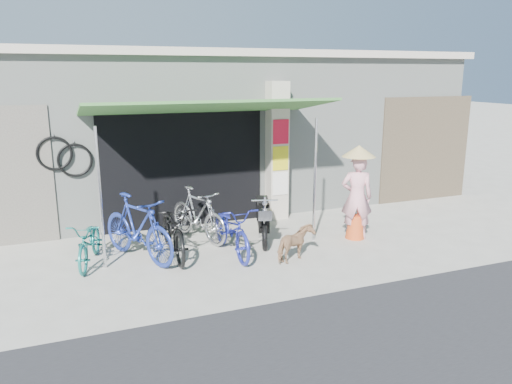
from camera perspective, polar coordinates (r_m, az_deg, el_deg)
name	(u,v)px	position (r m, az deg, el deg)	size (l,w,h in m)	color
ground	(287,259)	(8.81, 3.62, -7.65)	(80.00, 80.00, 0.00)	#AEAA9D
bicycle_shop	(205,126)	(13.07, -5.81, 7.55)	(12.30, 5.30, 3.66)	#A7ADA5
shop_pillar	(277,151)	(10.92, 2.37, 4.66)	(0.42, 0.44, 3.00)	beige
awning	(209,109)	(9.45, -5.44, 9.43)	(4.60, 1.88, 2.72)	#386E31
neighbour_right	(425,149)	(13.28, 18.78, 4.66)	(2.60, 0.06, 2.60)	brown
bike_teal	(90,242)	(8.90, -18.47, -5.44)	(0.52, 1.50, 0.79)	#19746B
bike_blue	(138,228)	(8.82, -13.35, -4.01)	(0.54, 1.91, 1.15)	navy
bike_black	(173,230)	(8.92, -9.42, -4.25)	(0.64, 1.84, 0.97)	black
bike_silver	(198,214)	(9.68, -6.66, -2.53)	(0.48, 1.71, 1.03)	#B5B6BA
bike_navy	(232,229)	(8.89, -2.77, -4.26)	(0.62, 1.77, 0.93)	#202895
street_dog	(295,244)	(8.62, 4.52, -5.93)	(0.34, 0.74, 0.62)	tan
moped	(263,218)	(9.68, 0.80, -2.94)	(0.74, 1.62, 0.95)	black
nun	(357,193)	(9.81, 11.46, -0.15)	(0.72, 0.64, 1.84)	pink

